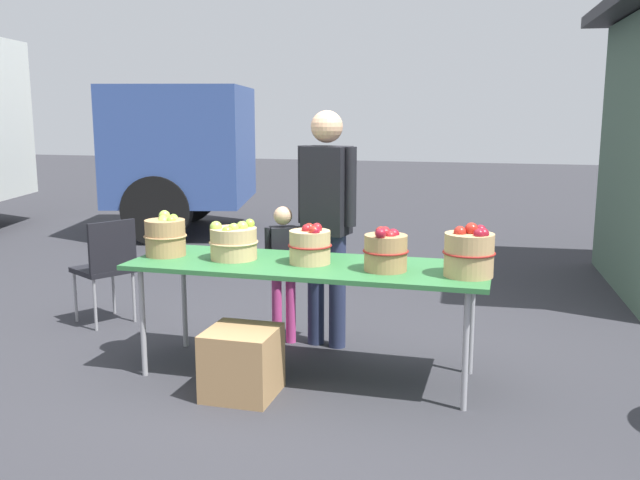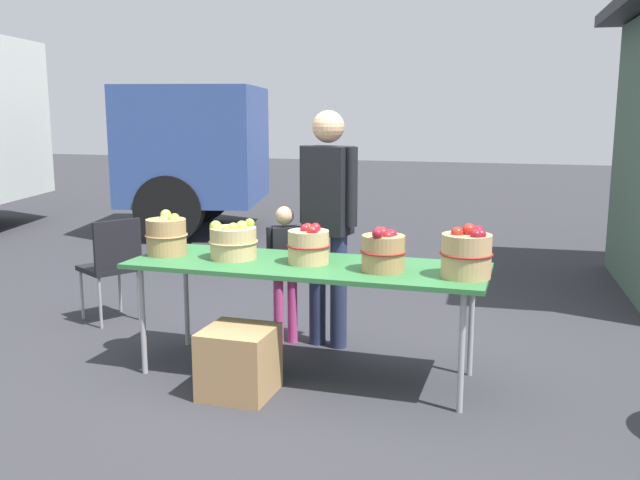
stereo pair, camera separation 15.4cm
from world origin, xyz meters
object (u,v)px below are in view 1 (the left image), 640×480
apple_basket_red_1 (386,250)px  produce_crate (242,362)px  child_customer (283,264)px  folding_chair (107,263)px  apple_basket_green_0 (166,235)px  apple_basket_red_2 (469,253)px  apple_basket_red_0 (310,245)px  market_table (308,270)px  vendor_adult (327,210)px  apple_basket_green_1 (234,242)px

apple_basket_red_1 → produce_crate: apple_basket_red_1 is taller
child_customer → folding_chair: size_ratio=1.20×
apple_basket_green_0 → child_customer: bearing=41.6°
apple_basket_red_2 → child_customer: 1.54m
apple_basket_green_0 → folding_chair: 1.16m
apple_basket_red_0 → apple_basket_red_1: 0.51m
market_table → apple_basket_red_0: size_ratio=8.13×
vendor_adult → apple_basket_red_1: bearing=140.3°
vendor_adult → apple_basket_red_0: bearing=105.5°
apple_basket_red_1 → folding_chair: apple_basket_red_1 is taller
vendor_adult → folding_chair: vendor_adult is taller
folding_chair → produce_crate: 1.95m
apple_basket_green_0 → vendor_adult: bearing=32.2°
apple_basket_red_0 → apple_basket_red_2: bearing=-5.2°
vendor_adult → produce_crate: (-0.26, -1.04, -0.80)m
apple_basket_red_1 → child_customer: child_customer is taller
market_table → apple_basket_green_0: size_ratio=7.69×
apple_basket_green_1 → vendor_adult: 0.78m
market_table → apple_basket_red_2: size_ratio=7.19×
apple_basket_red_0 → vendor_adult: vendor_adult is taller
apple_basket_red_1 → apple_basket_green_1: bearing=176.0°
apple_basket_green_0 → folding_chair: bearing=143.5°
folding_chair → child_customer: bearing=117.2°
apple_basket_red_0 → vendor_adult: bearing=94.6°
apple_basket_red_1 → apple_basket_red_2: apple_basket_red_2 is taller
apple_basket_green_0 → produce_crate: apple_basket_green_0 is taller
apple_basket_green_1 → folding_chair: 1.56m
apple_basket_red_0 → folding_chair: size_ratio=0.33×
apple_basket_green_1 → apple_basket_red_2: size_ratio=1.02×
apple_basket_green_1 → apple_basket_red_0: (0.53, 0.00, 0.00)m
child_customer → apple_basket_green_1: bearing=47.0°
child_customer → apple_basket_red_2: bearing=127.2°
folding_chair → produce_crate: bearing=85.9°
market_table → produce_crate: market_table is taller
apple_basket_green_0 → child_customer: size_ratio=0.29×
apple_basket_green_0 → apple_basket_red_1: apple_basket_green_0 is taller
apple_basket_red_2 → apple_basket_green_1: bearing=176.7°
apple_basket_green_1 → apple_basket_red_0: 0.53m
child_customer → produce_crate: (0.06, -1.00, -0.40)m
apple_basket_red_0 → apple_basket_red_2: (1.00, -0.09, 0.02)m
market_table → apple_basket_red_0: bearing=37.0°
vendor_adult → market_table: bearing=104.1°
apple_basket_green_1 → child_customer: 0.64m
apple_basket_red_0 → apple_basket_red_2: size_ratio=0.88×
child_customer → folding_chair: (-1.53, 0.08, -0.10)m
apple_basket_red_0 → apple_basket_red_1: size_ratio=1.00×
apple_basket_red_0 → apple_basket_green_1: bearing=-179.6°
apple_basket_red_2 → child_customer: (-1.37, 0.65, -0.28)m
market_table → folding_chair: (-1.88, 0.65, -0.20)m
apple_basket_green_0 → apple_basket_red_2: apple_basket_red_2 is taller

